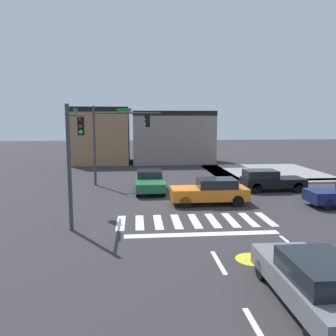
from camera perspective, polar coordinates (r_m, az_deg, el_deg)
ground_plane at (r=21.68m, az=2.43°, el=-5.24°), size 120.00×120.00×0.00m
crosswalk_near at (r=17.38m, az=4.41°, el=-8.62°), size 7.63×2.46×0.01m
lane_markings at (r=11.43m, az=16.57°, el=-18.16°), size 6.80×18.75×0.01m
bike_detector_marking at (r=13.25m, az=13.58°, el=-14.29°), size 1.19×1.19×0.01m
curb_corner_northeast at (r=32.74m, az=15.08°, el=-0.83°), size 10.00×10.60×0.15m
storefront_row at (r=39.86m, az=-4.80°, el=5.23°), size 15.82×6.43×6.23m
traffic_signal_northwest at (r=26.32m, az=-8.19°, el=5.96°), size 5.04×0.32×5.92m
traffic_signal_southwest at (r=17.47m, az=-14.98°, el=4.12°), size 0.32×4.80×5.63m
car_black at (r=25.28m, az=16.25°, el=-1.89°), size 4.22×1.85×1.46m
car_green at (r=24.09m, az=-3.02°, el=-2.19°), size 1.92×4.23×1.37m
car_gray at (r=10.47m, az=22.90°, el=-16.66°), size 1.84×4.70×1.44m
car_orange at (r=20.67m, az=7.00°, el=-3.77°), size 4.46×1.81×1.50m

